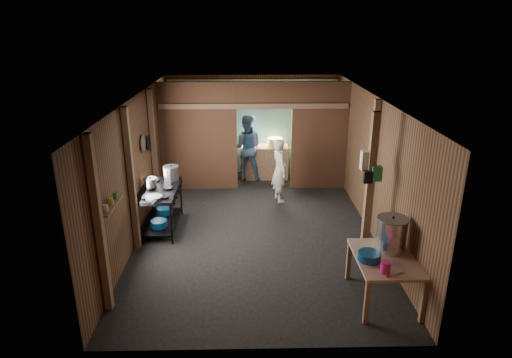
{
  "coord_description": "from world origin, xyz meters",
  "views": [
    {
      "loc": [
        -0.18,
        -8.03,
        3.95
      ],
      "look_at": [
        0.0,
        -0.2,
        1.1
      ],
      "focal_mm": 30.94,
      "sensor_mm": 36.0,
      "label": 1
    }
  ],
  "objects_px": {
    "prep_table": "(383,278)",
    "gas_range": "(161,209)",
    "cook": "(280,170)",
    "pink_bucket": "(385,267)",
    "yellow_tub": "(275,142)",
    "stove_pot_large": "(171,174)",
    "stock_pot": "(391,235)"
  },
  "relations": [
    {
      "from": "prep_table",
      "to": "gas_range",
      "type": "bearing_deg",
      "value": 146.64
    },
    {
      "from": "prep_table",
      "to": "cook",
      "type": "distance_m",
      "value": 4.07
    },
    {
      "from": "pink_bucket",
      "to": "cook",
      "type": "bearing_deg",
      "value": 104.82
    },
    {
      "from": "yellow_tub",
      "to": "pink_bucket",
      "type": "bearing_deg",
      "value": -79.07
    },
    {
      "from": "prep_table",
      "to": "yellow_tub",
      "type": "xyz_separation_m",
      "value": [
        -1.26,
        5.42,
        0.61
      ]
    },
    {
      "from": "stove_pot_large",
      "to": "yellow_tub",
      "type": "bearing_deg",
      "value": 47.58
    },
    {
      "from": "gas_range",
      "to": "pink_bucket",
      "type": "bearing_deg",
      "value": -38.57
    },
    {
      "from": "gas_range",
      "to": "cook",
      "type": "relative_size",
      "value": 0.99
    },
    {
      "from": "gas_range",
      "to": "cook",
      "type": "height_order",
      "value": "cook"
    },
    {
      "from": "prep_table",
      "to": "cook",
      "type": "xyz_separation_m",
      "value": [
        -1.26,
        3.85,
        0.38
      ]
    },
    {
      "from": "gas_range",
      "to": "cook",
      "type": "bearing_deg",
      "value": 29.84
    },
    {
      "from": "cook",
      "to": "yellow_tub",
      "type": "bearing_deg",
      "value": -16.39
    },
    {
      "from": "gas_range",
      "to": "prep_table",
      "type": "xyz_separation_m",
      "value": [
        3.71,
        -2.44,
        -0.07
      ]
    },
    {
      "from": "prep_table",
      "to": "yellow_tub",
      "type": "bearing_deg",
      "value": 103.11
    },
    {
      "from": "stove_pot_large",
      "to": "yellow_tub",
      "type": "relative_size",
      "value": 0.82
    },
    {
      "from": "prep_table",
      "to": "yellow_tub",
      "type": "height_order",
      "value": "yellow_tub"
    },
    {
      "from": "gas_range",
      "to": "cook",
      "type": "xyz_separation_m",
      "value": [
        2.45,
        1.4,
        0.3
      ]
    },
    {
      "from": "prep_table",
      "to": "stock_pot",
      "type": "relative_size",
      "value": 2.23
    },
    {
      "from": "yellow_tub",
      "to": "cook",
      "type": "height_order",
      "value": "cook"
    },
    {
      "from": "stock_pot",
      "to": "cook",
      "type": "height_order",
      "value": "cook"
    },
    {
      "from": "gas_range",
      "to": "stock_pot",
      "type": "height_order",
      "value": "stock_pot"
    },
    {
      "from": "stock_pot",
      "to": "yellow_tub",
      "type": "height_order",
      "value": "stock_pot"
    },
    {
      "from": "stove_pot_large",
      "to": "cook",
      "type": "height_order",
      "value": "cook"
    },
    {
      "from": "yellow_tub",
      "to": "cook",
      "type": "relative_size",
      "value": 0.27
    },
    {
      "from": "gas_range",
      "to": "pink_bucket",
      "type": "height_order",
      "value": "pink_bucket"
    },
    {
      "from": "stock_pot",
      "to": "yellow_tub",
      "type": "relative_size",
      "value": 1.36
    },
    {
      "from": "gas_range",
      "to": "stock_pot",
      "type": "bearing_deg",
      "value": -29.99
    },
    {
      "from": "stock_pot",
      "to": "pink_bucket",
      "type": "height_order",
      "value": "stock_pot"
    },
    {
      "from": "stove_pot_large",
      "to": "yellow_tub",
      "type": "height_order",
      "value": "stove_pot_large"
    },
    {
      "from": "prep_table",
      "to": "pink_bucket",
      "type": "relative_size",
      "value": 7.34
    },
    {
      "from": "gas_range",
      "to": "prep_table",
      "type": "height_order",
      "value": "gas_range"
    },
    {
      "from": "stove_pot_large",
      "to": "pink_bucket",
      "type": "bearing_deg",
      "value": -44.39
    }
  ]
}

